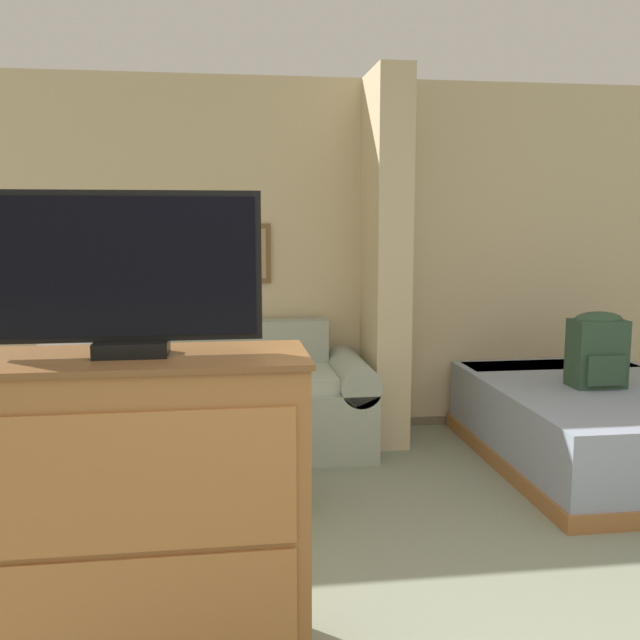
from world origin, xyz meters
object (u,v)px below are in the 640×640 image
at_px(table_lamp, 64,333).
at_px(bed, 598,424).
at_px(tv_dresser, 138,519).
at_px(backpack, 597,348).
at_px(tv, 129,274).
at_px(couch, 236,403).
at_px(coffee_table, 238,447).

relative_size(table_lamp, bed, 0.22).
distance_m(tv_dresser, backpack, 3.26).
bearing_deg(table_lamp, backpack, -9.83).
height_order(tv, backpack, tv).
xyz_separation_m(tv, backpack, (2.69, 1.83, -0.64)).
bearing_deg(backpack, table_lamp, 170.17).
distance_m(couch, bed, 2.42).
xyz_separation_m(tv_dresser, bed, (2.72, 1.83, -0.31)).
relative_size(couch, tv, 2.17).
xyz_separation_m(coffee_table, table_lamp, (-1.10, 1.00, 0.50)).
relative_size(table_lamp, backpack, 0.87).
distance_m(couch, coffee_table, 1.00).
bearing_deg(tv, tv_dresser, -90.00).
bearing_deg(backpack, couch, 165.64).
height_order(coffee_table, backpack, backpack).
bearing_deg(couch, coffee_table, -90.42).
distance_m(coffee_table, tv, 1.81).
relative_size(couch, tv_dresser, 1.60).
relative_size(table_lamp, tv, 0.50).
relative_size(tv, bed, 0.44).
bearing_deg(coffee_table, bed, 9.89).
relative_size(coffee_table, tv_dresser, 0.61).
xyz_separation_m(coffee_table, backpack, (2.31, 0.41, 0.42)).
bearing_deg(table_lamp, tv, -73.20).
xyz_separation_m(table_lamp, tv, (0.73, -2.43, 0.56)).
height_order(table_lamp, tv, tv).
xyz_separation_m(bed, backpack, (-0.03, 0.00, 0.50)).
xyz_separation_m(couch, bed, (2.34, -0.59, -0.07)).
height_order(couch, tv, tv).
height_order(table_lamp, backpack, backpack).
distance_m(couch, tv, 2.68).
height_order(tv_dresser, bed, tv_dresser).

